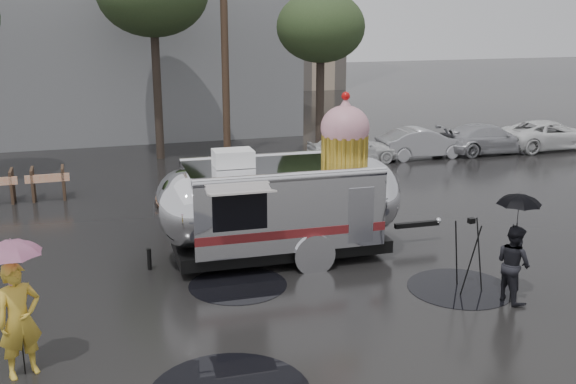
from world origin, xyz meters
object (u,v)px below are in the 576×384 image
object	(u,v)px
person_left	(19,320)
person_right	(513,264)
tripod	(469,247)
airstream_trailer	(284,200)

from	to	relation	value
person_left	person_right	xyz separation A→B (m)	(9.25, 0.14, -0.16)
person_right	tripod	size ratio (longest dim) A/B	0.99
airstream_trailer	tripod	xyz separation A→B (m)	(3.09, -3.09, -0.42)
airstream_trailer	person_right	size ratio (longest dim) A/B	4.62
person_left	person_right	bearing A→B (deg)	-22.76
person_right	tripod	distance (m)	0.93
person_left	tripod	size ratio (longest dim) A/B	1.19
person_left	person_right	size ratio (longest dim) A/B	1.20
airstream_trailer	person_right	bearing A→B (deg)	-44.58
airstream_trailer	person_left	size ratio (longest dim) A/B	3.85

